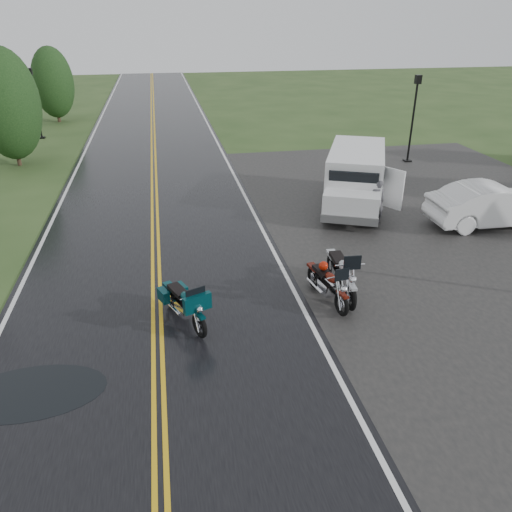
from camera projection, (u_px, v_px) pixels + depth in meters
The scene contains 13 objects.
ground at pixel (158, 338), 12.02m from camera, with size 120.00×120.00×0.00m, color #2D471E.
road at pixel (155, 200), 20.85m from camera, with size 8.00×100.00×0.04m, color black.
parking_pad at pixel (460, 227), 18.28m from camera, with size 14.00×24.00×0.03m, color black.
motorcycle_red at pixel (342, 295), 12.60m from camera, with size 0.78×2.16×1.27m, color #521209, non-canonical shape.
motorcycle_teal at pixel (199, 316), 11.74m from camera, with size 0.79×2.18×1.29m, color #043136, non-canonical shape.
motorcycle_silver at pixel (352, 287), 12.80m from camera, with size 0.91×2.50×1.48m, color #9FA3A6, non-canonical shape.
van_white at pixel (328, 192), 18.34m from camera, with size 2.19×5.84×2.29m, color white, non-canonical shape.
person_at_van at pixel (376, 202), 18.20m from camera, with size 0.61×0.40×1.68m, color #48484D.
sedan_white at pixel (493, 206), 18.10m from camera, with size 1.64×4.69×1.55m, color silver.
lamp_post_far_left at pixel (36, 104), 30.34m from camera, with size 0.36×0.36×4.20m, color black, non-canonical shape.
lamp_post_far_right at pixel (413, 119), 25.36m from camera, with size 0.38×0.38×4.39m, color black, non-canonical shape.
tree_left_mid at pixel (10, 117), 24.64m from camera, with size 3.15×3.15×4.92m, color #1E3D19, non-canonical shape.
tree_left_far at pixel (54, 90), 35.07m from camera, with size 2.84×2.84×4.36m, color #1E3D19, non-canonical shape.
Camera 1 is at (0.47, -10.21, 7.06)m, focal length 35.00 mm.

